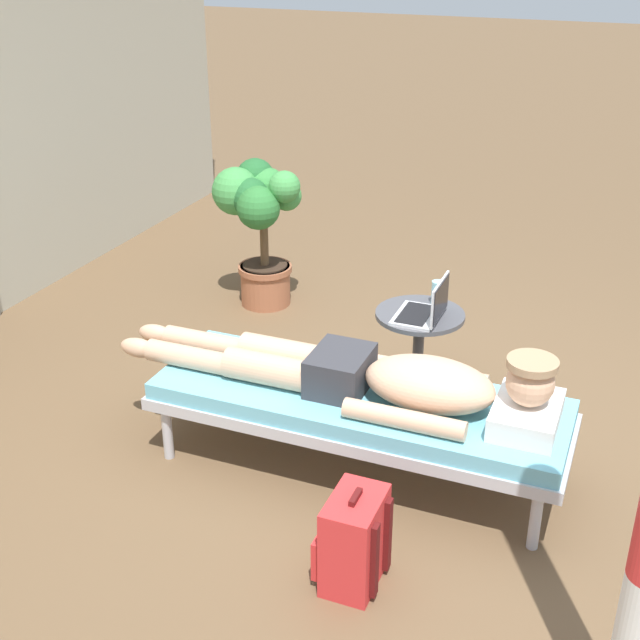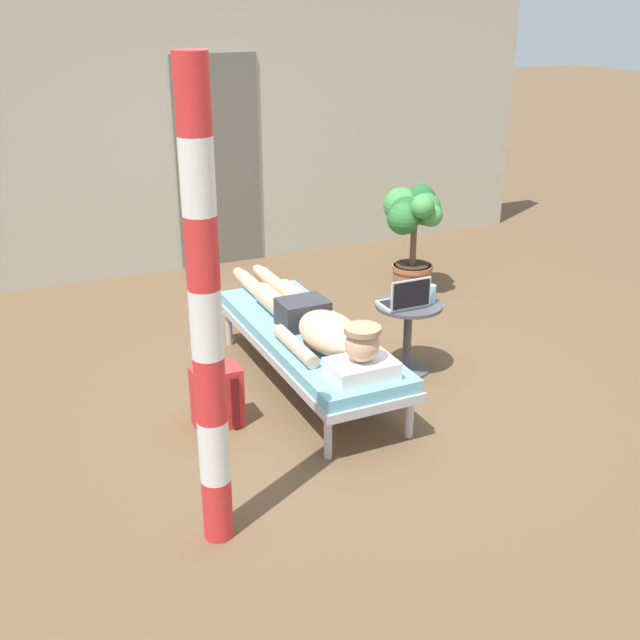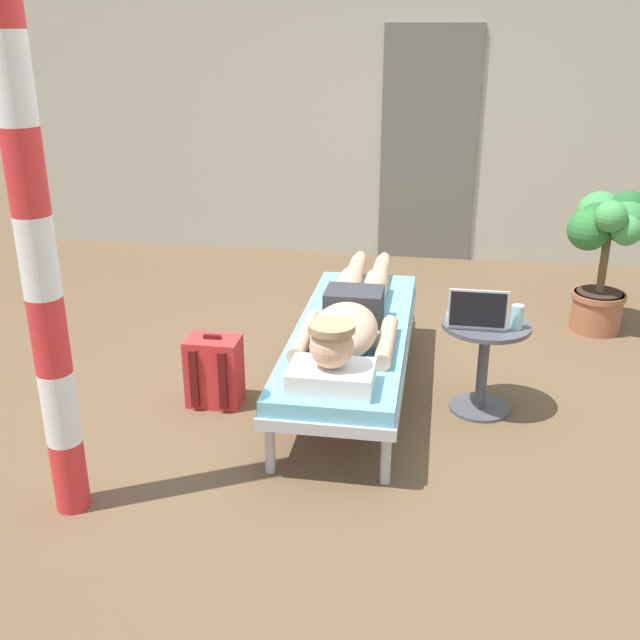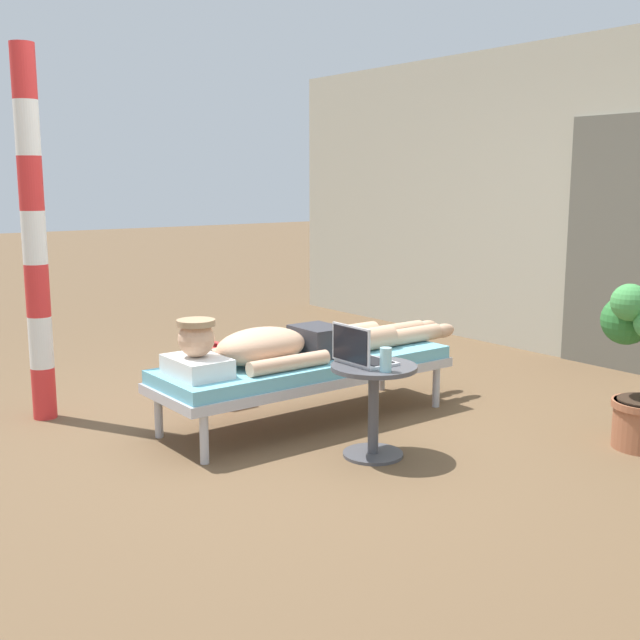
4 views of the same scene
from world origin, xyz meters
name	(u,v)px [view 3 (image 3 of 4)]	position (x,y,z in m)	size (l,w,h in m)	color
ground_plane	(389,406)	(0.00, 0.00, 0.00)	(40.00, 40.00, 0.00)	brown
house_wall_back	(395,106)	(-0.24, 3.08, 1.35)	(7.60, 0.20, 2.70)	#B2AD99
house_door_panel	(428,146)	(0.08, 2.97, 1.02)	(0.84, 0.03, 2.04)	#625F54
lounge_chair	(351,339)	(-0.24, 0.13, 0.35)	(0.66, 1.99, 0.42)	#B7B7BC
person_reclining	(350,317)	(-0.24, 0.03, 0.52)	(0.53, 2.17, 0.33)	white
side_table	(484,351)	(0.50, 0.05, 0.36)	(0.48, 0.48, 0.52)	#4C4C51
laptop	(476,316)	(0.44, 0.00, 0.58)	(0.31, 0.24, 0.23)	silver
drink_glass	(517,317)	(0.65, 0.00, 0.59)	(0.06, 0.06, 0.13)	#99D8E5
backpack	(215,371)	(-0.99, -0.12, 0.20)	(0.30, 0.26, 0.42)	red
potted_plant	(606,240)	(1.35, 1.41, 0.65)	(0.54, 0.62, 0.98)	#9E5B3D
porch_post	(38,257)	(-1.33, -1.18, 1.17)	(0.15, 0.15, 2.35)	red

